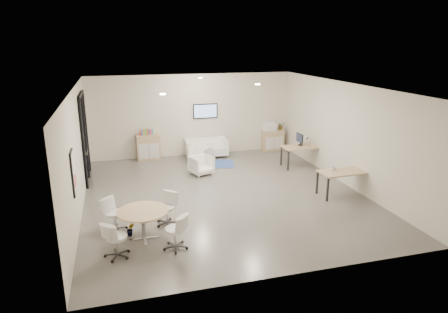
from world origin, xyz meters
TOP-DOWN VIEW (x-y plane):
  - room_shell at (0.00, 0.00)m, footprint 9.60×10.60m
  - glass_door at (-3.95, 2.51)m, footprint 0.09×1.90m
  - artwork at (-3.97, -1.60)m, footprint 0.05×0.54m
  - wall_tv at (0.50, 4.46)m, footprint 0.98×0.06m
  - ceiling_spots at (-0.20, 0.83)m, footprint 3.14×4.14m
  - sideboard_left at (-1.81, 4.25)m, footprint 0.87×0.45m
  - sideboard_right at (3.33, 4.26)m, footprint 0.87×0.42m
  - books at (-1.85, 4.25)m, footprint 0.50×0.14m
  - printer at (3.17, 4.27)m, footprint 0.51×0.44m
  - loveseat at (0.43, 4.09)m, footprint 1.68×0.91m
  - blue_rug at (0.41, 3.03)m, footprint 1.82×1.44m
  - armchair_left at (-0.02, 3.26)m, footprint 0.92×0.91m
  - armchair_right at (-0.23, 1.99)m, footprint 0.87×0.84m
  - desk_rear at (3.49, 1.88)m, footprint 1.48×0.78m
  - desk_front at (3.39, -1.02)m, footprint 1.46×0.78m
  - monitor at (3.45, 2.03)m, footprint 0.20×0.50m
  - round_table at (-2.52, -2.23)m, footprint 1.18×1.18m
  - meeting_chairs at (-2.52, -2.23)m, footprint 2.09×2.09m
  - plant_cabinet at (3.67, 4.25)m, footprint 0.33×0.35m
  - plant_floor at (-2.81, -1.98)m, footprint 0.19×0.34m
  - cup at (3.16, -0.84)m, footprint 0.14×0.12m

SIDE VIEW (x-z plane):
  - blue_rug at x=0.41m, z-range 0.00..0.01m
  - plant_floor at x=-2.81m, z-range 0.00..0.15m
  - loveseat at x=0.43m, z-range 0.03..0.64m
  - armchair_left at x=-0.02m, z-range 0.00..0.70m
  - armchair_right at x=-0.23m, z-range 0.00..0.71m
  - meeting_chairs at x=-2.52m, z-range 0.00..0.82m
  - sideboard_right at x=3.33m, z-range 0.00..0.86m
  - sideboard_left at x=-1.81m, z-range 0.00..0.98m
  - round_table at x=-2.52m, z-range 0.27..0.99m
  - desk_front at x=3.39m, z-range 0.30..1.05m
  - desk_rear at x=3.49m, z-range 0.30..1.06m
  - cup at x=3.16m, z-range 0.75..0.88m
  - plant_cabinet at x=3.67m, z-range 0.87..1.11m
  - monitor at x=3.45m, z-range 0.78..1.22m
  - printer at x=3.17m, z-range 0.85..1.20m
  - books at x=-1.85m, z-range 0.98..1.20m
  - glass_door at x=-3.95m, z-range 0.08..2.93m
  - artwork at x=-3.97m, z-range 1.03..2.07m
  - room_shell at x=0.00m, z-range -0.80..4.00m
  - wall_tv at x=0.50m, z-range 1.46..2.04m
  - ceiling_spots at x=-0.20m, z-range 3.17..3.20m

